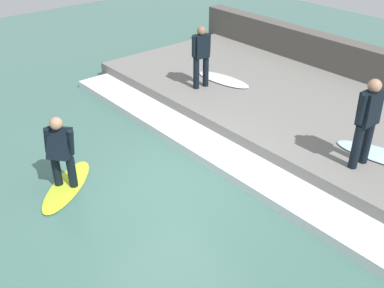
{
  "coord_description": "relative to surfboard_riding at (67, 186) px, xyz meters",
  "views": [
    {
      "loc": [
        -4.09,
        -5.5,
        4.93
      ],
      "look_at": [
        0.56,
        0.0,
        0.7
      ],
      "focal_mm": 42.0,
      "sensor_mm": 36.0,
      "label": 1
    }
  ],
  "objects": [
    {
      "name": "surfer_riding",
      "position": [
        -0.0,
        0.0,
        0.8
      ],
      "size": [
        0.59,
        0.58,
        1.4
      ],
      "color": "black",
      "rests_on": "surfboard_riding"
    },
    {
      "name": "wave_foam_crest",
      "position": [
        2.86,
        -1.2,
        0.07
      ],
      "size": [
        0.89,
        10.51,
        0.2
      ],
      "primitive_type": "cube",
      "color": "white",
      "rests_on": "ground_plane"
    },
    {
      "name": "concrete_ledge",
      "position": [
        5.51,
        -1.2,
        0.19
      ],
      "size": [
        4.4,
        11.06,
        0.43
      ],
      "primitive_type": "cube",
      "color": "slate",
      "rests_on": "ground_plane"
    },
    {
      "name": "surfboard_riding",
      "position": [
        0.0,
        0.0,
        0.0
      ],
      "size": [
        1.67,
        1.53,
        0.06
      ],
      "color": "#BFE02D",
      "rests_on": "ground_plane"
    },
    {
      "name": "surfboard_waiting_near",
      "position": [
        5.07,
        1.12,
        0.43
      ],
      "size": [
        0.74,
        1.66,
        0.06
      ],
      "color": "silver",
      "rests_on": "concrete_ledge"
    },
    {
      "name": "surfer_waiting_near",
      "position": [
        4.35,
        1.18,
        1.27
      ],
      "size": [
        0.52,
        0.28,
        1.54
      ],
      "color": "black",
      "rests_on": "concrete_ledge"
    },
    {
      "name": "surfer_waiting_far",
      "position": [
        4.18,
        -3.38,
        1.34
      ],
      "size": [
        0.57,
        0.28,
        1.68
      ],
      "color": "black",
      "rests_on": "concrete_ledge"
    },
    {
      "name": "back_wall",
      "position": [
        7.96,
        -1.2,
        0.61
      ],
      "size": [
        0.5,
        11.62,
        1.29
      ],
      "primitive_type": "cube",
      "color": "#544F49",
      "rests_on": "ground_plane"
    },
    {
      "name": "ground_plane",
      "position": [
        1.48,
        -1.2,
        -0.03
      ],
      "size": [
        28.0,
        28.0,
        0.0
      ],
      "primitive_type": "plane",
      "color": "#426B60"
    }
  ]
}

